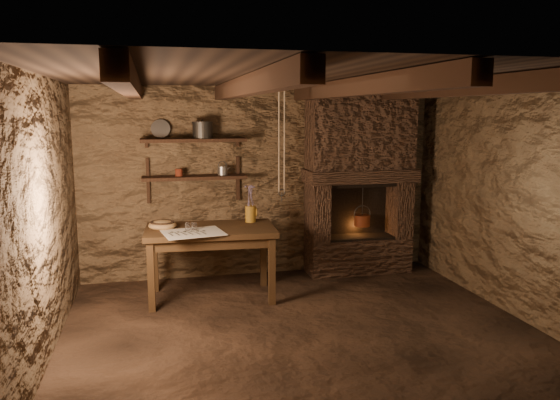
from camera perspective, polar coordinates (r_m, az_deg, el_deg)
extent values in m
plane|color=black|center=(5.39, 2.29, -13.57)|extent=(4.50, 4.50, 0.00)
cube|color=#493422|center=(6.98, -2.03, 1.90)|extent=(4.50, 0.04, 2.40)
cube|color=#493422|center=(3.22, 12.02, -7.01)|extent=(4.50, 0.04, 2.40)
cube|color=#493422|center=(4.96, -23.58, -1.88)|extent=(0.04, 4.00, 2.40)
cube|color=#493422|center=(6.05, 23.37, 0.02)|extent=(0.04, 4.00, 2.40)
cube|color=black|center=(4.98, 2.47, 12.80)|extent=(4.50, 4.00, 0.04)
cube|color=black|center=(4.80, -15.44, 11.54)|extent=(0.14, 3.95, 0.16)
cube|color=black|center=(4.87, -3.34, 11.82)|extent=(0.14, 3.95, 0.16)
cube|color=black|center=(5.13, 7.96, 11.61)|extent=(0.14, 3.95, 0.16)
cube|color=black|center=(5.57, 17.78, 11.07)|extent=(0.14, 3.95, 0.16)
cube|color=black|center=(6.69, -8.93, 2.35)|extent=(1.25, 0.30, 0.04)
cube|color=black|center=(6.66, -9.02, 6.20)|extent=(1.25, 0.30, 0.04)
cube|color=#3D291E|center=(7.29, 8.12, -5.68)|extent=(1.35, 0.45, 0.45)
cube|color=#3D291E|center=(6.98, 3.92, -1.23)|extent=(0.23, 0.45, 0.75)
cube|color=#3D291E|center=(7.38, 12.29, -0.85)|extent=(0.23, 0.45, 0.75)
cube|color=#3D291E|center=(7.07, 8.40, 2.56)|extent=(1.43, 0.51, 0.16)
cube|color=#3D291E|center=(7.05, 8.41, 7.03)|extent=(1.35, 0.45, 0.94)
cube|color=black|center=(7.34, 7.67, -0.77)|extent=(0.90, 0.06, 0.75)
cube|color=#372413|center=(6.13, -7.28, -3.15)|extent=(1.47, 0.90, 0.06)
cube|color=#372413|center=(6.15, -7.26, -3.98)|extent=(1.34, 0.77, 0.10)
cube|color=beige|center=(5.88, -9.05, -3.39)|extent=(0.69, 0.59, 0.01)
cylinder|color=#A06F1F|center=(6.38, -3.10, -1.46)|extent=(0.15, 0.15, 0.19)
torus|color=#A06F1F|center=(6.38, -2.53, -1.27)|extent=(0.02, 0.10, 0.10)
ellipsoid|color=olive|center=(6.16, -12.18, -2.59)|extent=(0.39, 0.39, 0.11)
cylinder|color=#2D2B28|center=(6.66, -8.09, 7.17)|extent=(0.29, 0.29, 0.18)
cylinder|color=#A4A5A0|center=(6.73, -12.37, 7.27)|extent=(0.24, 0.12, 0.23)
cylinder|color=#541C10|center=(6.68, -10.52, 2.84)|extent=(0.11, 0.11, 0.09)
cylinder|color=maroon|center=(7.15, 8.57, -2.14)|extent=(0.26, 0.26, 0.14)
torus|color=#2D2B28|center=(7.14, 8.59, -1.45)|extent=(0.23, 0.01, 0.23)
cylinder|color=#2D2B28|center=(7.11, 8.62, -0.18)|extent=(0.01, 0.01, 0.44)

